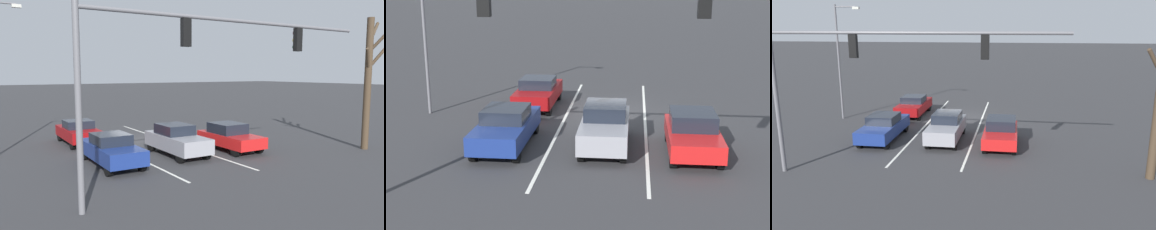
% 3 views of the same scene
% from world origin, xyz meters
% --- Properties ---
extents(ground_plane, '(240.00, 240.00, 0.00)m').
position_xyz_m(ground_plane, '(0.00, 0.00, 0.00)').
color(ground_plane, '#333335').
extents(lane_stripe_left_divider, '(0.12, 15.98, 0.01)m').
position_xyz_m(lane_stripe_left_divider, '(-1.77, 1.99, 0.01)').
color(lane_stripe_left_divider, silver).
rests_on(lane_stripe_left_divider, ground_plane).
extents(lane_stripe_center_divider, '(0.12, 15.98, 0.01)m').
position_xyz_m(lane_stripe_center_divider, '(1.77, 1.99, 0.01)').
color(lane_stripe_center_divider, silver).
rests_on(lane_stripe_center_divider, ground_plane).
extents(car_navy_rightlane_front, '(1.75, 4.64, 1.48)m').
position_xyz_m(car_navy_rightlane_front, '(3.40, 5.65, 0.75)').
color(car_navy_rightlane_front, navy).
rests_on(car_navy_rightlane_front, ground_plane).
extents(car_red_leftlane_front, '(1.78, 4.07, 1.49)m').
position_xyz_m(car_red_leftlane_front, '(-3.36, 5.80, 0.76)').
color(car_red_leftlane_front, red).
rests_on(car_red_leftlane_front, ground_plane).
extents(car_gray_midlane_front, '(1.70, 4.36, 1.60)m').
position_xyz_m(car_gray_midlane_front, '(-0.24, 5.37, 0.81)').
color(car_gray_midlane_front, gray).
rests_on(car_gray_midlane_front, ground_plane).
extents(car_maroon_rightlane_second, '(1.76, 4.30, 1.45)m').
position_xyz_m(car_maroon_rightlane_second, '(3.30, -0.44, 0.74)').
color(car_maroon_rightlane_second, maroon).
rests_on(car_maroon_rightlane_second, ground_plane).
extents(traffic_signal_gantry, '(12.51, 0.37, 6.66)m').
position_xyz_m(traffic_signal_gantry, '(2.36, 10.97, 4.94)').
color(traffic_signal_gantry, slate).
rests_on(traffic_signal_gantry, ground_plane).
extents(street_lamp_right_shoulder, '(1.77, 0.24, 7.83)m').
position_xyz_m(street_lamp_right_shoulder, '(7.87, 1.25, 4.50)').
color(street_lamp_right_shoulder, slate).
rests_on(street_lamp_right_shoulder, ground_plane).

